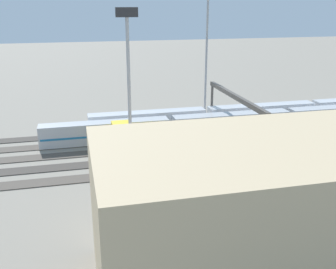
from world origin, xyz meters
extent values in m
plane|color=gray|center=(0.00, 0.00, 0.00)|extent=(400.00, 400.00, 0.00)
cube|color=#3D3833|center=(0.00, -10.00, 0.06)|extent=(140.00, 2.80, 0.12)
cube|color=#4C443D|center=(0.00, -5.00, 0.06)|extent=(140.00, 2.80, 0.12)
cube|color=#4C443D|center=(0.00, 0.00, 0.06)|extent=(140.00, 2.80, 0.12)
cube|color=#3D3833|center=(0.00, 5.00, 0.06)|extent=(140.00, 2.80, 0.12)
cube|color=#4C443D|center=(0.00, 10.00, 0.06)|extent=(140.00, 2.80, 0.12)
cube|color=silver|center=(-19.37, -10.00, 2.02)|extent=(23.00, 3.00, 3.80)
cube|color=silver|center=(4.83, -10.00, 2.02)|extent=(23.00, 3.00, 3.80)
cube|color=gold|center=(8.22, 0.00, 1.92)|extent=(10.00, 3.00, 3.60)
cube|color=gold|center=(11.22, 0.00, 4.42)|extent=(3.00, 2.70, 1.40)
cube|color=#B7BABF|center=(-10.69, -5.00, 2.02)|extent=(23.00, 3.00, 3.80)
cube|color=#1E6B9E|center=(-10.69, -5.00, 1.60)|extent=(22.40, 3.06, 0.36)
cube|color=#B7BABF|center=(13.51, -5.00, 2.02)|extent=(23.00, 3.00, 3.80)
cube|color=#1E6B9E|center=(13.51, -5.00, 1.76)|extent=(22.40, 3.06, 0.36)
cylinder|color=#9EA0A5|center=(-8.20, -13.85, 13.94)|extent=(0.44, 0.44, 27.87)
cylinder|color=#9EA0A5|center=(11.30, 12.03, 11.21)|extent=(0.44, 0.44, 22.41)
cube|color=#262628|center=(11.30, 12.03, 23.01)|extent=(2.80, 0.70, 1.20)
cylinder|color=#4C4742|center=(-9.10, -12.10, 4.00)|extent=(0.50, 0.50, 8.00)
cylinder|color=#4C4742|center=(-9.10, 12.10, 4.00)|extent=(0.50, 0.50, 8.00)
cube|color=#4C4742|center=(-9.10, 0.00, 8.40)|extent=(0.70, 25.00, 0.80)
cube|color=tan|center=(-0.85, 35.88, 6.67)|extent=(36.83, 15.75, 13.35)
camera|label=1|loc=(18.35, 63.80, 24.26)|focal=42.62mm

